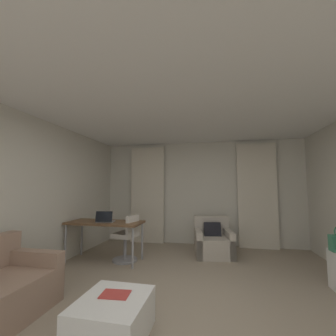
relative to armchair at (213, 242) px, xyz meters
The scene contains 12 objects.
ground_plane 2.20m from the armchair, 98.69° to the right, with size 12.00×12.00×0.00m, color gray.
wall_window 1.39m from the armchair, 110.89° to the left, with size 5.12×0.06×2.60m.
wall_left 3.73m from the armchair, 142.90° to the right, with size 0.06×6.12×2.60m.
ceiling 3.22m from the armchair, 98.69° to the right, with size 5.12×6.12×0.06m, color white.
curtain_left_panel 2.10m from the armchair, 156.65° to the left, with size 0.90×0.06×2.50m.
curtain_right_panel 1.61m from the armchair, 35.19° to the left, with size 0.90×0.06×2.50m.
armchair is the anchor object (origin of this frame).
desk 2.28m from the armchair, 158.18° to the right, with size 1.46×0.63×0.76m.
desk_chair 1.82m from the armchair, 155.78° to the right, with size 0.49×0.49×0.88m.
laptop 2.30m from the armchair, 155.65° to the right, with size 0.36×0.29×0.22m.
coffee_table 2.98m from the armchair, 107.94° to the right, with size 0.65×0.72×0.37m.
magazine_open 2.92m from the armchair, 108.54° to the right, with size 0.30×0.22×0.01m.
Camera 1 is at (0.39, -2.72, 1.44)m, focal length 23.45 mm.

